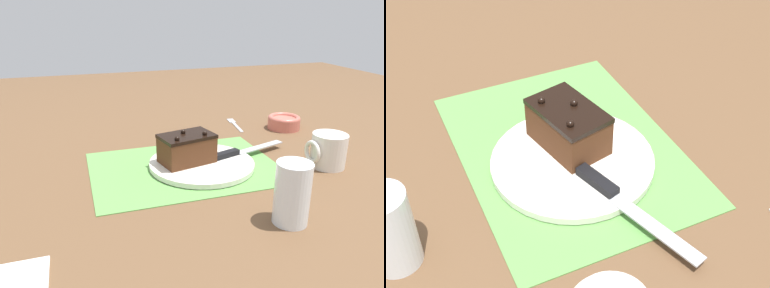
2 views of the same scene
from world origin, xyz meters
TOP-DOWN VIEW (x-y plane):
  - ground_plane at (0.00, 0.00)m, footprint 3.00×3.00m
  - placemat_woven at (0.00, 0.00)m, footprint 0.46×0.34m
  - cake_plate at (-0.04, 0.01)m, footprint 0.26×0.26m
  - chocolate_cake at (-0.01, 0.01)m, footprint 0.14×0.11m
  - serving_knife at (-0.15, -0.01)m, footprint 0.23×0.09m
  - drinking_glass at (-0.11, 0.30)m, footprint 0.07×0.07m
  - small_bowl at (-0.40, -0.21)m, footprint 0.10×0.10m
  - coffee_mug at (-0.34, 0.10)m, footprint 0.10×0.09m
  - folded_napkin at (0.37, 0.32)m, footprint 0.11×0.09m
  - dessert_fork at (-0.27, -0.30)m, footprint 0.04×0.15m

SIDE VIEW (x-z plane):
  - ground_plane at x=0.00m, z-range 0.00..0.00m
  - placemat_woven at x=0.00m, z-range 0.00..0.00m
  - dessert_fork at x=-0.27m, z-range 0.00..0.01m
  - folded_napkin at x=0.37m, z-range 0.00..0.01m
  - cake_plate at x=-0.04m, z-range 0.00..0.02m
  - serving_knife at x=-0.15m, z-range 0.01..0.03m
  - small_bowl at x=-0.40m, z-range 0.00..0.04m
  - coffee_mug at x=-0.34m, z-range 0.00..0.09m
  - chocolate_cake at x=-0.01m, z-range 0.01..0.09m
  - drinking_glass at x=-0.11m, z-range 0.00..0.12m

